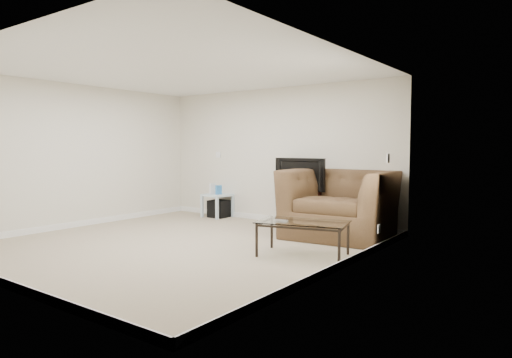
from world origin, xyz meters
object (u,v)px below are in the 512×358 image
Objects in this scene: recliner at (340,192)px; subwoofer at (219,209)px; side_table at (217,206)px; tv_stand at (304,209)px; coffee_table at (303,239)px; television at (303,174)px.

subwoofer is at bearing 166.48° from recliner.
recliner is at bearing -8.06° from side_table.
tv_stand is 1.06m from recliner.
recliner reaches higher than side_table.
coffee_table is at bearing -31.46° from subwoofer.
tv_stand reaches higher than coffee_table.
side_table is at bearing 149.02° from coffee_table.
recliner is (2.85, -0.42, 0.54)m from subwoofer.
tv_stand is 1.96m from subwoofer.
side_table is 3.55m from coffee_table.
television reaches higher than side_table.
television is at bearing -1.22° from subwoofer.
tv_stand is 2.12m from coffee_table.
coffee_table is at bearing -88.66° from recliner.
coffee_table is at bearing -30.98° from side_table.
recliner reaches higher than television.
tv_stand reaches higher than subwoofer.
side_table is 1.37× the size of subwoofer.
subwoofer is (0.03, 0.02, -0.07)m from side_table.
tv_stand is 1.99m from side_table.
tv_stand is 1.63× the size of side_table.
tv_stand is 0.69× the size of coffee_table.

